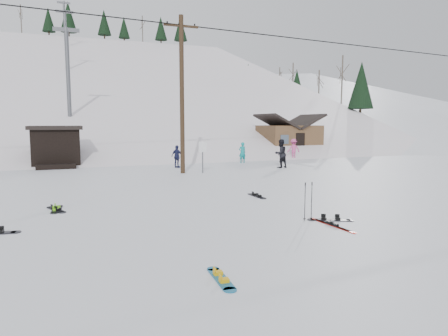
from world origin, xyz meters
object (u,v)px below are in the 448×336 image
object	(u,v)px
hero_snowboard	(221,278)
utility_pole	(182,93)
hero_skis	(332,225)
cabin	(289,139)

from	to	relation	value
hero_snowboard	utility_pole	bearing A→B (deg)	-9.60
hero_snowboard	hero_skis	distance (m)	5.07
utility_pole	cabin	distance (m)	16.71
utility_pole	hero_skis	xyz separation A→B (m)	(0.77, -13.26, -4.65)
cabin	hero_skis	world-z (taller)	cabin
hero_skis	cabin	bearing A→B (deg)	58.08
cabin	hero_snowboard	distance (m)	30.72
cabin	utility_pole	bearing A→B (deg)	-142.44
cabin	hero_skis	distance (m)	26.32
hero_snowboard	hero_skis	size ratio (longest dim) A/B	0.70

